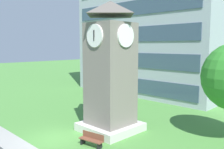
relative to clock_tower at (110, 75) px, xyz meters
name	(u,v)px	position (x,y,z in m)	size (l,w,h in m)	color
ground_plane	(53,139)	(-1.66, -4.14, -4.40)	(160.00, 160.00, 0.00)	#4C893D
kerb_strip	(20,148)	(-1.66, -6.53, -4.40)	(120.00, 1.60, 0.01)	#9E9E99
office_building	(162,2)	(-7.41, 17.72, 8.40)	(20.63, 14.16, 25.60)	#9EA8B2
clock_tower	(110,75)	(0.00, 0.00, 0.00)	(4.03, 4.03, 9.89)	slate
park_bench	(92,140)	(1.32, -3.03, -3.94)	(1.85, 0.77, 0.88)	brown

